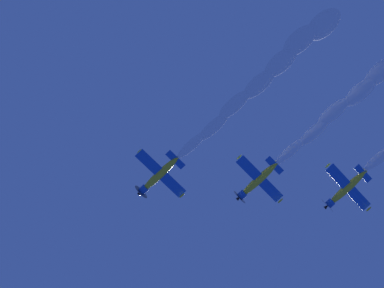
% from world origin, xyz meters
% --- Properties ---
extents(airplane_lead, '(9.16, 8.15, 2.83)m').
position_xyz_m(airplane_lead, '(-5.05, 1.18, 79.17)').
color(airplane_lead, gold).
extents(airplane_left_wingman, '(9.14, 8.15, 2.93)m').
position_xyz_m(airplane_left_wingman, '(-14.73, 11.97, 80.17)').
color(airplane_left_wingman, gold).
extents(airplane_right_wingman, '(9.15, 8.14, 3.09)m').
position_xyz_m(airplane_right_wingman, '(-23.32, 21.55, 79.34)').
color(airplane_right_wingman, gold).
extents(smoke_trail_lead, '(5.41, 30.42, 3.66)m').
position_xyz_m(smoke_trail_lead, '(-2.61, 24.20, 79.93)').
color(smoke_trail_lead, white).
extents(smoke_trail_left_wingman, '(5.48, 31.04, 3.51)m').
position_xyz_m(smoke_trail_left_wingman, '(-12.43, 35.09, 81.03)').
color(smoke_trail_left_wingman, white).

